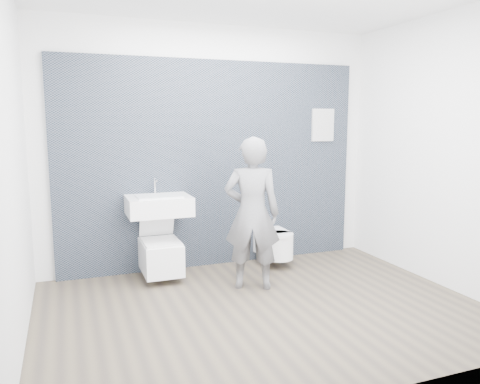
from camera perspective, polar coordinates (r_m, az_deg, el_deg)
name	(u,v)px	position (r m, az deg, el deg)	size (l,w,h in m)	color
ground	(263,308)	(4.45, 2.81, -13.97)	(4.00, 4.00, 0.00)	brown
room_shell	(264,117)	(4.10, 2.99, 9.06)	(4.00, 4.00, 4.00)	silver
tile_wall	(215,263)	(5.74, -3.10, -8.67)	(3.60, 0.06, 2.40)	black
washbasin	(159,205)	(5.11, -9.88, -1.56)	(0.68, 0.51, 0.51)	white
toilet_square	(161,254)	(5.20, -9.65, -7.51)	(0.40, 0.58, 0.76)	white
toilet_rounded	(275,244)	(5.62, 4.31, -6.30)	(0.33, 0.57, 0.31)	white
info_placard	(319,253)	(6.26, 9.66, -7.30)	(0.30, 0.03, 0.40)	white
visitor	(252,214)	(4.75, 1.47, -2.65)	(0.57, 0.37, 1.56)	slate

